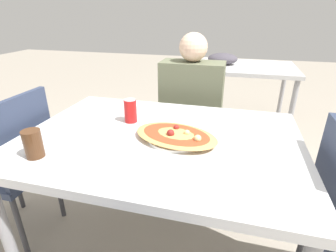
# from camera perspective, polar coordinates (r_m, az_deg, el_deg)

# --- Properties ---
(ground_plane) EXTENTS (14.00, 14.00, 0.00)m
(ground_plane) POSITION_cam_1_polar(r_m,az_deg,el_deg) (1.73, -1.38, -25.54)
(ground_plane) COLOR #9E9384
(dining_table) EXTENTS (1.31, 0.95, 0.77)m
(dining_table) POSITION_cam_1_polar(r_m,az_deg,el_deg) (1.28, -1.69, -4.97)
(dining_table) COLOR silver
(dining_table) RESTS_ON ground_plane
(chair_far_seated) EXTENTS (0.40, 0.40, 0.92)m
(chair_far_seated) POSITION_cam_1_polar(r_m,az_deg,el_deg) (2.07, 5.41, 1.13)
(chair_far_seated) COLOR #2D3851
(chair_far_seated) RESTS_ON ground_plane
(chair_side_left) EXTENTS (0.40, 0.40, 0.92)m
(chair_side_left) POSITION_cam_1_polar(r_m,az_deg,el_deg) (1.74, -30.09, -6.93)
(chair_side_left) COLOR #2D3851
(chair_side_left) RESTS_ON ground_plane
(person_seated) EXTENTS (0.44, 0.24, 1.18)m
(person_seated) POSITION_cam_1_polar(r_m,az_deg,el_deg) (1.90, 5.02, 4.82)
(person_seated) COLOR #2D2D38
(person_seated) RESTS_ON ground_plane
(pizza_main) EXTENTS (0.45, 0.36, 0.06)m
(pizza_main) POSITION_cam_1_polar(r_m,az_deg,el_deg) (1.21, 1.75, -2.12)
(pizza_main) COLOR white
(pizza_main) RESTS_ON dining_table
(soda_can) EXTENTS (0.07, 0.07, 0.12)m
(soda_can) POSITION_cam_1_polar(r_m,az_deg,el_deg) (1.40, -8.18, 3.31)
(soda_can) COLOR red
(soda_can) RESTS_ON dining_table
(drink_glass) EXTENTS (0.07, 0.07, 0.12)m
(drink_glass) POSITION_cam_1_polar(r_m,az_deg,el_deg) (1.19, -27.30, -3.46)
(drink_glass) COLOR #4C2D19
(drink_glass) RESTS_ON dining_table
(background_table) EXTENTS (1.10, 0.80, 0.89)m
(background_table) POSITION_cam_1_polar(r_m,az_deg,el_deg) (3.02, 15.09, 11.58)
(background_table) COLOR silver
(background_table) RESTS_ON ground_plane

